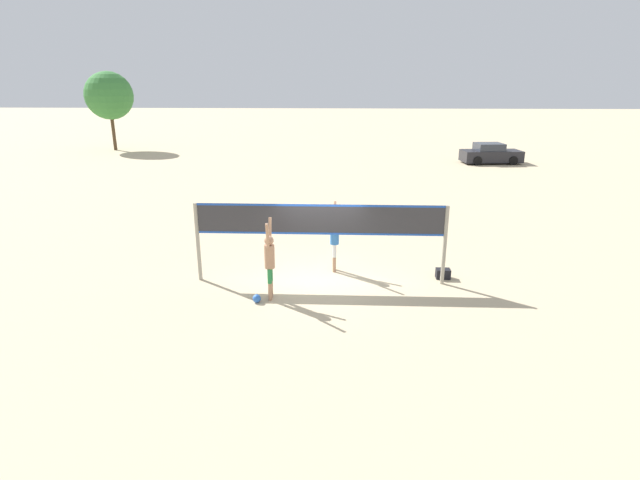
# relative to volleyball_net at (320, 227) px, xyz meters

# --- Properties ---
(ground_plane) EXTENTS (200.00, 200.00, 0.00)m
(ground_plane) POSITION_rel_volleyball_net_xyz_m (0.00, 0.00, -1.73)
(ground_plane) COLOR #C6B28C
(volleyball_net) EXTENTS (7.41, 0.11, 2.39)m
(volleyball_net) POSITION_rel_volleyball_net_xyz_m (0.00, 0.00, 0.00)
(volleyball_net) COLOR gray
(volleyball_net) RESTS_ON ground_plane
(player_spiker) EXTENTS (0.28, 0.72, 2.27)m
(player_spiker) POSITION_rel_volleyball_net_xyz_m (-1.31, -1.31, -0.53)
(player_spiker) COLOR tan
(player_spiker) RESTS_ON ground_plane
(player_blocker) EXTENTS (0.28, 0.71, 2.21)m
(player_blocker) POSITION_rel_volleyball_net_xyz_m (0.42, 0.92, -0.56)
(player_blocker) COLOR tan
(player_blocker) RESTS_ON ground_plane
(volleyball) EXTENTS (0.23, 0.23, 0.23)m
(volleyball) POSITION_rel_volleyball_net_xyz_m (-1.66, -1.57, -1.62)
(volleyball) COLOR blue
(volleyball) RESTS_ON ground_plane
(gear_bag) EXTENTS (0.43, 0.30, 0.30)m
(gear_bag) POSITION_rel_volleyball_net_xyz_m (3.76, 0.43, -1.58)
(gear_bag) COLOR black
(gear_bag) RESTS_ON ground_plane
(parked_car_near) EXTENTS (4.38, 2.28, 1.46)m
(parked_car_near) POSITION_rel_volleyball_net_xyz_m (11.51, 23.31, -1.07)
(parked_car_near) COLOR #232328
(parked_car_near) RESTS_ON ground_plane
(tree_left_cluster) EXTENTS (4.00, 4.00, 6.60)m
(tree_left_cluster) POSITION_rel_volleyball_net_xyz_m (-19.26, 29.31, 2.86)
(tree_left_cluster) COLOR #4C3823
(tree_left_cluster) RESTS_ON ground_plane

